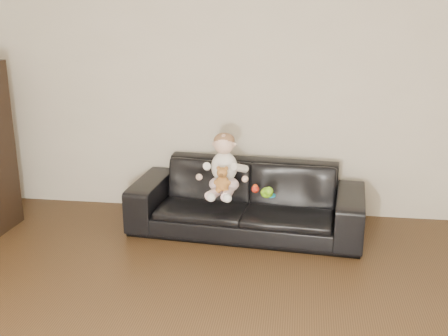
# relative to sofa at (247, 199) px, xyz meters

# --- Properties ---
(wall_back) EXTENTS (5.00, 0.00, 5.00)m
(wall_back) POSITION_rel_sofa_xyz_m (-0.03, 0.50, 1.00)
(wall_back) COLOR beige
(wall_back) RESTS_ON ground
(sofa) EXTENTS (2.12, 0.98, 0.60)m
(sofa) POSITION_rel_sofa_xyz_m (0.00, 0.00, 0.00)
(sofa) COLOR black
(sofa) RESTS_ON floor
(baby) EXTENTS (0.38, 0.47, 0.53)m
(baby) POSITION_rel_sofa_xyz_m (-0.19, -0.11, 0.33)
(baby) COLOR #F7D1D5
(baby) RESTS_ON sofa
(teddy_bear) EXTENTS (0.15, 0.15, 0.22)m
(teddy_bear) POSITION_rel_sofa_xyz_m (-0.18, -0.27, 0.27)
(teddy_bear) COLOR #A4692F
(teddy_bear) RESTS_ON sofa
(toy_green) EXTENTS (0.15, 0.16, 0.09)m
(toy_green) POSITION_rel_sofa_xyz_m (0.19, -0.19, 0.14)
(toy_green) COLOR #71C517
(toy_green) RESTS_ON sofa
(toy_rattle) EXTENTS (0.07, 0.07, 0.07)m
(toy_rattle) POSITION_rel_sofa_xyz_m (0.08, -0.09, 0.13)
(toy_rattle) COLOR red
(toy_rattle) RESTS_ON sofa
(toy_blue_disc) EXTENTS (0.12, 0.12, 0.01)m
(toy_blue_disc) POSITION_rel_sofa_xyz_m (0.22, -0.15, 0.10)
(toy_blue_disc) COLOR #188FC3
(toy_blue_disc) RESTS_ON sofa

